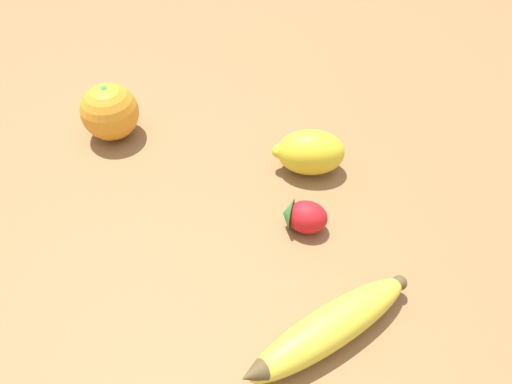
{
  "coord_description": "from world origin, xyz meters",
  "views": [
    {
      "loc": [
        0.03,
        0.3,
        0.43
      ],
      "look_at": [
        -0.02,
        -0.09,
        0.03
      ],
      "focal_mm": 35.0,
      "sensor_mm": 36.0,
      "label": 1
    }
  ],
  "objects": [
    {
      "name": "ground_plane",
      "position": [
        0.0,
        0.0,
        0.0
      ],
      "size": [
        3.0,
        3.0,
        0.0
      ],
      "primitive_type": "plane",
      "color": "olive"
    },
    {
      "name": "banana",
      "position": [
        -0.06,
        0.09,
        0.02
      ],
      "size": [
        0.18,
        0.11,
        0.04
      ],
      "rotation": [
        0.0,
        0.0,
        0.47
      ],
      "color": "yellow",
      "rests_on": "ground_plane"
    },
    {
      "name": "orange",
      "position": [
        0.16,
        -0.24,
        0.04
      ],
      "size": [
        0.07,
        0.07,
        0.07
      ],
      "color": "orange",
      "rests_on": "ground_plane"
    },
    {
      "name": "strawberry",
      "position": [
        -0.07,
        -0.05,
        0.02
      ],
      "size": [
        0.06,
        0.05,
        0.04
      ],
      "rotation": [
        0.0,
        0.0,
        5.92
      ],
      "color": "red",
      "rests_on": "ground_plane"
    },
    {
      "name": "lemon",
      "position": [
        -0.09,
        -0.14,
        0.03
      ],
      "size": [
        0.09,
        0.07,
        0.06
      ],
      "rotation": [
        0.0,
        0.0,
        6.12
      ],
      "color": "yellow",
      "rests_on": "ground_plane"
    }
  ]
}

